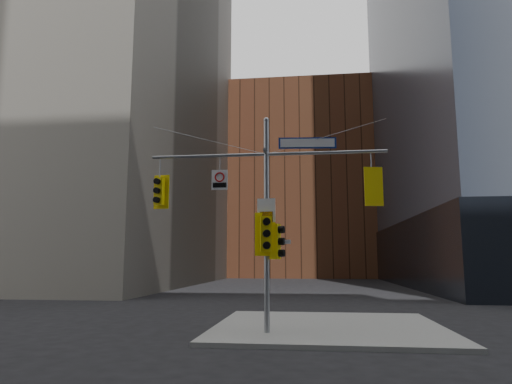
% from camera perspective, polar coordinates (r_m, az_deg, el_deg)
% --- Properties ---
extents(ground, '(160.00, 160.00, 0.00)m').
position_cam_1_polar(ground, '(13.34, 0.49, -19.08)').
color(ground, black).
rests_on(ground, ground).
extents(sidewalk_corner, '(8.00, 8.00, 0.15)m').
position_cam_1_polar(sidewalk_corner, '(17.20, 9.00, -16.33)').
color(sidewalk_corner, gray).
rests_on(sidewalk_corner, ground).
extents(brick_midrise, '(26.00, 20.00, 28.00)m').
position_cam_1_polar(brick_midrise, '(71.98, 5.75, 0.80)').
color(brick_midrise, brown).
rests_on(brick_midrise, ground).
extents(signal_assembly, '(8.00, 0.80, 7.30)m').
position_cam_1_polar(signal_assembly, '(15.22, 1.33, -1.07)').
color(signal_assembly, gray).
rests_on(signal_assembly, ground).
extents(traffic_light_west_arm, '(0.57, 0.50, 1.19)m').
position_cam_1_polar(traffic_light_west_arm, '(16.09, -11.99, 0.09)').
color(traffic_light_west_arm, yellow).
rests_on(traffic_light_west_arm, ground).
extents(traffic_light_east_arm, '(0.60, 0.54, 1.27)m').
position_cam_1_polar(traffic_light_east_arm, '(15.33, 14.30, 0.58)').
color(traffic_light_east_arm, yellow).
rests_on(traffic_light_east_arm, ground).
extents(traffic_light_pole_side, '(0.50, 0.43, 1.15)m').
position_cam_1_polar(traffic_light_pole_side, '(15.07, 2.59, -6.20)').
color(traffic_light_pole_side, yellow).
rests_on(traffic_light_pole_side, ground).
extents(traffic_light_pole_front, '(0.67, 0.61, 1.42)m').
position_cam_1_polar(traffic_light_pole_front, '(14.86, 1.23, -5.25)').
color(traffic_light_pole_front, yellow).
rests_on(traffic_light_pole_front, ground).
extents(street_sign_blade, '(1.94, 0.21, 0.38)m').
position_cam_1_polar(street_sign_blade, '(15.52, 6.44, 6.11)').
color(street_sign_blade, navy).
rests_on(street_sign_blade, ground).
extents(regulatory_sign_arm, '(0.55, 0.06, 0.69)m').
position_cam_1_polar(regulatory_sign_arm, '(15.56, -4.57, 1.60)').
color(regulatory_sign_arm, silver).
rests_on(regulatory_sign_arm, ground).
extents(regulatory_sign_pole, '(0.60, 0.09, 0.79)m').
position_cam_1_polar(regulatory_sign_pole, '(15.07, 1.29, -2.38)').
color(regulatory_sign_pole, silver).
rests_on(regulatory_sign_pole, ground).
extents(street_blade_ew, '(0.68, 0.08, 0.14)m').
position_cam_1_polar(street_blade_ew, '(15.08, 3.06, -6.24)').
color(street_blade_ew, silver).
rests_on(street_blade_ew, ground).
extents(street_blade_ns, '(0.09, 0.79, 0.16)m').
position_cam_1_polar(street_blade_ns, '(15.56, 1.52, -6.70)').
color(street_blade_ns, '#145926').
rests_on(street_blade_ns, ground).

